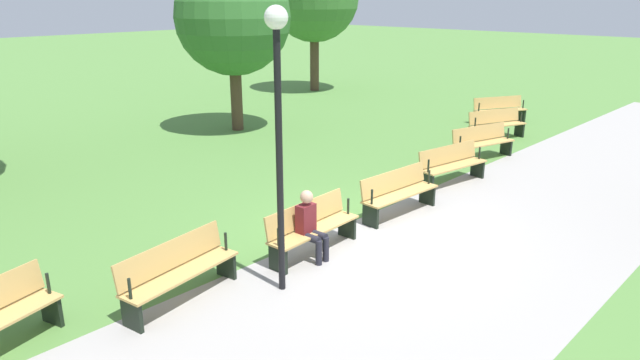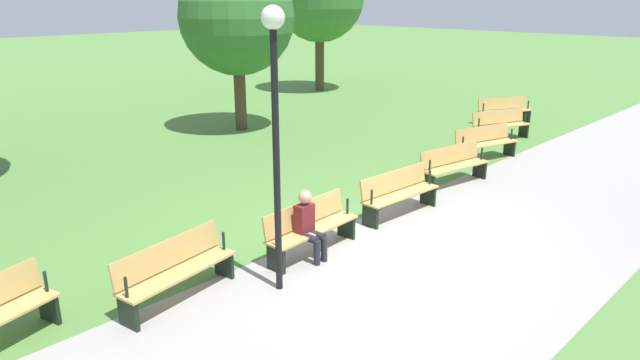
% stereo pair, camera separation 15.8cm
% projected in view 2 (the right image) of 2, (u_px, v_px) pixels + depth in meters
% --- Properties ---
extents(ground_plane, '(120.00, 120.00, 0.00)m').
position_uv_depth(ground_plane, '(362.00, 233.00, 10.66)').
color(ground_plane, '#54843D').
extents(path_paving, '(36.91, 4.68, 0.01)m').
position_uv_depth(path_paving, '(447.00, 264.00, 9.43)').
color(path_paving, '#A39E99').
rests_on(path_paving, ground).
extents(bench_0, '(1.92, 1.31, 0.89)m').
position_uv_depth(bench_0, '(504.00, 110.00, 19.68)').
color(bench_0, tan).
rests_on(bench_0, ground).
extents(bench_1, '(1.96, 1.15, 0.89)m').
position_uv_depth(bench_1, '(500.00, 124.00, 17.44)').
color(bench_1, tan).
rests_on(bench_1, ground).
extents(bench_2, '(1.98, 0.97, 0.89)m').
position_uv_depth(bench_2, '(485.00, 142.00, 15.31)').
color(bench_2, tan).
rests_on(bench_2, ground).
extents(bench_3, '(1.97, 0.78, 0.89)m').
position_uv_depth(bench_3, '(453.00, 164.00, 13.30)').
color(bench_3, tan).
rests_on(bench_3, ground).
extents(bench_4, '(1.95, 0.58, 0.89)m').
position_uv_depth(bench_4, '(398.00, 192.00, 11.43)').
color(bench_4, tan).
rests_on(bench_4, ground).
extents(bench_5, '(1.95, 0.58, 0.89)m').
position_uv_depth(bench_5, '(310.00, 226.00, 9.73)').
color(bench_5, tan).
rests_on(bench_5, ground).
extents(bench_6, '(1.97, 0.78, 0.89)m').
position_uv_depth(bench_6, '(176.00, 269.00, 8.22)').
color(bench_6, tan).
rests_on(bench_6, ground).
extents(person_seated, '(0.34, 0.53, 1.20)m').
position_uv_depth(person_seated, '(308.00, 223.00, 9.44)').
color(person_seated, maroon).
rests_on(person_seated, ground).
extents(tree_4, '(3.64, 3.64, 5.42)m').
position_uv_depth(tree_4, '(237.00, 17.00, 17.81)').
color(tree_4, '#4C3828').
rests_on(tree_4, ground).
extents(lamp_post, '(0.32, 0.32, 4.13)m').
position_uv_depth(lamp_post, '(275.00, 101.00, 7.77)').
color(lamp_post, black).
rests_on(lamp_post, ground).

